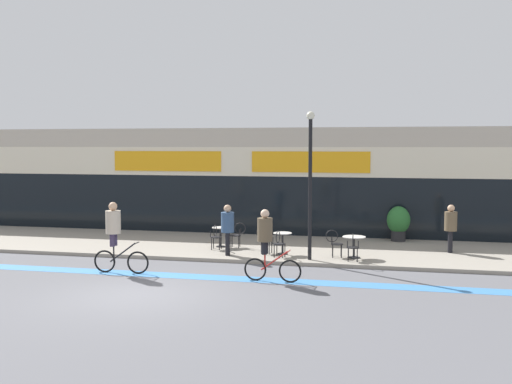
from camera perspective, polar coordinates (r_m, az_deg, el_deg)
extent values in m
plane|color=#5B5B60|center=(15.69, -11.20, -9.59)|extent=(120.00, 120.00, 0.00)
cube|color=gray|center=(22.36, -3.62, -5.14)|extent=(40.00, 5.50, 0.12)
cube|color=#B2A899|center=(26.68, -0.76, 1.17)|extent=(40.00, 4.00, 4.50)
cube|color=black|center=(24.84, -1.82, -1.23)|extent=(38.80, 0.10, 2.40)
cube|color=beige|center=(24.75, -1.82, 2.92)|extent=(39.20, 0.14, 1.20)
cube|color=orange|center=(25.62, -8.47, 2.93)|extent=(4.77, 0.08, 0.84)
cube|color=orange|center=(24.09, 5.16, 2.86)|extent=(4.77, 0.08, 0.84)
cube|color=#3D7AB7|center=(17.79, -8.12, -7.86)|extent=(36.00, 0.70, 0.01)
cylinder|color=black|center=(21.78, -3.38, -5.20)|extent=(0.34, 0.34, 0.02)
cylinder|color=black|center=(21.72, -3.38, -4.34)|extent=(0.07, 0.07, 0.69)
cylinder|color=silver|center=(21.67, -3.39, -3.41)|extent=(0.62, 0.62, 0.02)
cylinder|color=black|center=(20.33, 2.54, -5.89)|extent=(0.34, 0.34, 0.02)
cylinder|color=black|center=(20.28, 2.54, -4.95)|extent=(0.07, 0.07, 0.70)
cylinder|color=silver|center=(20.22, 2.55, -3.93)|extent=(0.63, 0.63, 0.02)
cylinder|color=black|center=(19.91, 9.29, -6.17)|extent=(0.42, 0.42, 0.02)
cylinder|color=black|center=(19.85, 9.31, -5.24)|extent=(0.07, 0.07, 0.68)
cylinder|color=silver|center=(19.80, 9.32, -4.24)|extent=(0.75, 0.75, 0.02)
cylinder|color=black|center=(21.19, -3.80, -4.32)|extent=(0.42, 0.42, 0.03)
cylinder|color=black|center=(21.39, -4.07, -4.84)|extent=(0.03, 0.03, 0.42)
cylinder|color=black|center=(21.33, -3.34, -4.87)|extent=(0.03, 0.03, 0.42)
cylinder|color=black|center=(21.12, -4.26, -4.96)|extent=(0.03, 0.03, 0.42)
cylinder|color=black|center=(21.06, -3.52, -4.99)|extent=(0.03, 0.03, 0.42)
torus|color=black|center=(20.99, -3.91, -3.68)|extent=(0.05, 0.41, 0.41)
cylinder|color=black|center=(21.05, -4.36, -4.03)|extent=(0.03, 0.03, 0.23)
cylinder|color=black|center=(20.97, -3.46, -4.06)|extent=(0.03, 0.03, 0.23)
cylinder|color=black|center=(21.57, -1.98, -4.15)|extent=(0.44, 0.44, 0.03)
cylinder|color=black|center=(21.49, -2.40, -4.80)|extent=(0.03, 0.03, 0.42)
cylinder|color=black|center=(21.76, -2.28, -4.68)|extent=(0.03, 0.03, 0.42)
cylinder|color=black|center=(21.44, -1.66, -4.81)|extent=(0.03, 0.03, 0.42)
cylinder|color=black|center=(21.72, -1.55, -4.69)|extent=(0.03, 0.03, 0.42)
torus|color=black|center=(21.50, -1.53, -3.47)|extent=(0.41, 0.07, 0.41)
cylinder|color=black|center=(21.35, -1.60, -3.89)|extent=(0.03, 0.03, 0.23)
cylinder|color=black|center=(21.69, -1.46, -3.76)|extent=(0.03, 0.03, 0.23)
cylinder|color=black|center=(19.73, 2.26, -4.97)|extent=(0.45, 0.45, 0.03)
cylinder|color=black|center=(19.94, 2.00, -5.52)|extent=(0.03, 0.03, 0.42)
cylinder|color=black|center=(19.86, 2.77, -5.57)|extent=(0.03, 0.03, 0.42)
cylinder|color=black|center=(19.68, 1.74, -5.65)|extent=(0.03, 0.03, 0.42)
cylinder|color=black|center=(19.59, 2.52, -5.70)|extent=(0.03, 0.03, 0.42)
torus|color=black|center=(19.53, 2.11, -4.28)|extent=(0.08, 0.41, 0.41)
cylinder|color=black|center=(19.60, 1.63, -4.65)|extent=(0.03, 0.03, 0.23)
cylinder|color=black|center=(19.50, 2.59, -4.70)|extent=(0.03, 0.03, 0.23)
cylinder|color=black|center=(20.37, 1.02, -4.67)|extent=(0.44, 0.44, 0.03)
cylinder|color=black|center=(20.49, 1.51, -5.25)|extent=(0.03, 0.03, 0.42)
cylinder|color=black|center=(20.23, 1.27, -5.38)|extent=(0.03, 0.03, 0.42)
cylinder|color=black|center=(20.58, 0.77, -5.21)|extent=(0.03, 0.03, 0.42)
cylinder|color=black|center=(20.32, 0.51, -5.33)|extent=(0.03, 0.03, 0.42)
torus|color=black|center=(20.38, 0.56, -3.91)|extent=(0.41, 0.08, 0.41)
cylinder|color=black|center=(20.56, 0.72, -4.22)|extent=(0.03, 0.03, 0.23)
cylinder|color=black|center=(20.24, 0.41, -4.36)|extent=(0.03, 0.03, 0.23)
cylinder|color=black|center=(19.30, 9.21, -5.24)|extent=(0.42, 0.42, 0.03)
cylinder|color=black|center=(19.48, 8.79, -5.81)|extent=(0.03, 0.03, 0.42)
cylinder|color=black|center=(19.47, 9.62, -5.82)|extent=(0.03, 0.03, 0.42)
cylinder|color=black|center=(19.20, 8.78, -5.96)|extent=(0.03, 0.03, 0.42)
cylinder|color=black|center=(19.20, 9.62, -5.97)|extent=(0.03, 0.03, 0.42)
torus|color=black|center=(19.09, 9.21, -4.54)|extent=(0.05, 0.41, 0.41)
cylinder|color=black|center=(19.11, 8.69, -4.94)|extent=(0.03, 0.03, 0.23)
cylinder|color=black|center=(19.11, 9.72, -4.95)|extent=(0.03, 0.03, 0.23)
cylinder|color=black|center=(19.88, 7.72, -4.93)|extent=(0.45, 0.45, 0.03)
cylinder|color=black|center=(20.06, 8.10, -5.50)|extent=(0.03, 0.03, 0.42)
cylinder|color=black|center=(19.78, 8.14, -5.64)|extent=(0.03, 0.03, 0.42)
cylinder|color=black|center=(20.05, 7.30, -5.50)|extent=(0.03, 0.03, 0.42)
cylinder|color=black|center=(19.77, 7.32, -5.64)|extent=(0.03, 0.03, 0.42)
torus|color=black|center=(19.83, 7.24, -4.18)|extent=(0.41, 0.08, 0.41)
cylinder|color=black|center=(20.02, 7.22, -4.49)|extent=(0.03, 0.03, 0.23)
cylinder|color=black|center=(19.68, 7.25, -4.65)|extent=(0.03, 0.03, 0.23)
cylinder|color=#232326|center=(23.64, 13.39, -4.04)|extent=(0.55, 0.55, 0.44)
ellipsoid|color=#28662D|center=(23.56, 13.42, -2.61)|extent=(0.88, 0.88, 1.06)
cylinder|color=black|center=(19.13, 5.17, 0.24)|extent=(0.12, 0.12, 4.53)
sphere|color=beige|center=(19.10, 5.22, 7.26)|extent=(0.26, 0.26, 0.26)
torus|color=black|center=(18.09, -11.19, -6.61)|extent=(0.68, 0.08, 0.68)
torus|color=black|center=(18.51, -14.21, -6.42)|extent=(0.68, 0.08, 0.68)
cylinder|color=black|center=(18.22, -12.58, -5.64)|extent=(0.81, 0.07, 0.61)
cylinder|color=black|center=(18.34, -13.39, -5.75)|extent=(0.04, 0.04, 0.47)
cylinder|color=black|center=(18.01, -11.37, -4.81)|extent=(0.04, 0.48, 0.03)
cylinder|color=#382D47|center=(18.35, -13.31, -4.40)|extent=(0.16, 0.16, 0.37)
cylinder|color=#382D47|center=(18.20, -13.53, -4.48)|extent=(0.16, 0.16, 0.37)
cylinder|color=#B2A38E|center=(18.20, -13.45, -2.80)|extent=(0.46, 0.46, 0.68)
sphere|color=tan|center=(18.15, -13.47, -1.34)|extent=(0.25, 0.25, 0.25)
torus|color=black|center=(16.67, 3.26, -7.55)|extent=(0.64, 0.07, 0.64)
torus|color=black|center=(16.89, -0.07, -7.38)|extent=(0.64, 0.07, 0.64)
cylinder|color=red|center=(16.71, 1.75, -6.56)|extent=(0.77, 0.07, 0.58)
cylinder|color=red|center=(16.78, 0.85, -6.68)|extent=(0.04, 0.04, 0.45)
cylinder|color=red|center=(16.58, 3.10, -5.69)|extent=(0.05, 0.48, 0.03)
cylinder|color=black|center=(16.79, 0.92, -5.27)|extent=(0.15, 0.15, 0.36)
cylinder|color=black|center=(16.63, 0.79, -5.37)|extent=(0.15, 0.15, 0.36)
cylinder|color=brown|center=(16.63, 0.86, -3.61)|extent=(0.44, 0.44, 0.65)
sphere|color=beige|center=(16.57, 0.86, -2.08)|extent=(0.24, 0.24, 0.24)
cylinder|color=black|center=(20.02, -2.73, -4.98)|extent=(0.18, 0.18, 0.77)
cylinder|color=black|center=(20.18, -2.71, -4.90)|extent=(0.18, 0.18, 0.77)
cylinder|color=#334C70|center=(19.99, -2.72, -2.90)|extent=(0.52, 0.52, 0.67)
sphere|color=tan|center=(19.94, -2.73, -1.58)|extent=(0.25, 0.25, 0.25)
cylinder|color=black|center=(21.71, 18.04, -4.48)|extent=(0.17, 0.17, 0.75)
cylinder|color=black|center=(21.55, 17.99, -4.54)|extent=(0.17, 0.17, 0.75)
cylinder|color=brown|center=(21.54, 18.06, -2.67)|extent=(0.50, 0.50, 0.65)
sphere|color=tan|center=(21.49, 18.09, -1.48)|extent=(0.24, 0.24, 0.24)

